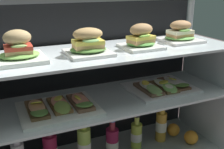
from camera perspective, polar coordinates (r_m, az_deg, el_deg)
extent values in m
cylinder|color=gray|center=(1.84, 14.91, 2.73)|extent=(0.04, 0.04, 0.89)
cube|color=black|center=(1.54, -3.54, 1.08)|extent=(1.20, 0.01, 0.85)
cube|color=silver|center=(1.75, 18.10, -6.68)|extent=(0.01, 0.39, 0.33)
cube|color=silver|center=(1.37, 0.00, -4.98)|extent=(1.22, 0.41, 0.01)
cube|color=silver|center=(1.66, 19.10, 2.54)|extent=(0.01, 0.39, 0.23)
cube|color=silver|center=(1.29, 0.00, 4.79)|extent=(1.22, 0.41, 0.01)
cube|color=white|center=(1.17, -18.37, 3.03)|extent=(0.20, 0.20, 0.02)
ellipsoid|color=#7CB752|center=(1.16, -18.46, 3.86)|extent=(0.16, 0.14, 0.02)
cube|color=#D9B174|center=(1.16, -18.52, 4.43)|extent=(0.11, 0.09, 0.02)
cube|color=#C33D2B|center=(1.16, -18.61, 5.29)|extent=(0.11, 0.09, 0.02)
ellipsoid|color=#93B15E|center=(1.12, -18.45, 5.50)|extent=(0.06, 0.03, 0.01)
ellipsoid|color=tan|center=(1.15, -18.81, 7.16)|extent=(0.11, 0.09, 0.06)
cube|color=white|center=(1.22, -4.86, 4.43)|extent=(0.19, 0.19, 0.01)
ellipsoid|color=#548437|center=(1.21, -4.88, 5.20)|extent=(0.16, 0.14, 0.02)
cube|color=tan|center=(1.21, -4.90, 5.79)|extent=(0.13, 0.09, 0.02)
cube|color=#E7D250|center=(1.20, -4.92, 6.67)|extent=(0.13, 0.09, 0.02)
ellipsoid|color=#8CC970|center=(1.17, -4.33, 6.91)|extent=(0.08, 0.03, 0.02)
ellipsoid|color=tan|center=(1.20, -4.97, 8.26)|extent=(0.13, 0.09, 0.05)
cube|color=white|center=(1.33, 5.88, 5.67)|extent=(0.18, 0.18, 0.01)
ellipsoid|color=#539640|center=(1.33, 5.90, 6.35)|extent=(0.14, 0.12, 0.02)
cube|color=tan|center=(1.33, 5.91, 6.83)|extent=(0.13, 0.09, 0.02)
cube|color=#E5C74D|center=(1.33, 5.94, 7.56)|extent=(0.13, 0.10, 0.02)
ellipsoid|color=#8FC947|center=(1.30, 6.70, 7.80)|extent=(0.07, 0.04, 0.02)
ellipsoid|color=#A87C4F|center=(1.32, 5.99, 9.11)|extent=(0.13, 0.10, 0.06)
cube|color=white|center=(1.52, 13.61, 6.82)|extent=(0.20, 0.20, 0.01)
ellipsoid|color=#68AC4F|center=(1.52, 13.65, 7.38)|extent=(0.16, 0.14, 0.02)
cube|color=tan|center=(1.51, 13.69, 7.79)|extent=(0.12, 0.09, 0.02)
cube|color=beige|center=(1.51, 13.74, 8.47)|extent=(0.13, 0.09, 0.02)
ellipsoid|color=#61983E|center=(1.48, 14.64, 8.72)|extent=(0.07, 0.03, 0.02)
ellipsoid|color=#AB7A4D|center=(1.51, 13.84, 9.74)|extent=(0.13, 0.09, 0.05)
cube|color=white|center=(1.26, -10.81, -6.92)|extent=(0.34, 0.27, 0.01)
cube|color=brown|center=(1.25, -15.06, -6.90)|extent=(0.08, 0.19, 0.01)
ellipsoid|color=#659944|center=(1.19, -14.61, -7.48)|extent=(0.08, 0.10, 0.03)
ellipsoid|color=#EEAA7B|center=(1.24, -15.12, -6.31)|extent=(0.07, 0.16, 0.02)
cylinder|color=#ECE445|center=(1.25, -15.18, -5.62)|extent=(0.06, 0.05, 0.03)
cube|color=brown|center=(1.27, -10.70, -6.14)|extent=(0.08, 0.18, 0.01)
ellipsoid|color=#8EAE4B|center=(1.21, -10.09, -6.62)|extent=(0.07, 0.09, 0.04)
ellipsoid|color=#F09D7B|center=(1.26, -10.74, -5.57)|extent=(0.07, 0.14, 0.02)
cylinder|color=#ECE44C|center=(1.27, -10.93, -4.87)|extent=(0.04, 0.04, 0.02)
cube|color=brown|center=(1.28, -6.50, -5.66)|extent=(0.08, 0.19, 0.02)
ellipsoid|color=#669C46|center=(1.22, -5.67, -6.07)|extent=(0.09, 0.11, 0.03)
ellipsoid|color=#EA9379|center=(1.27, -6.52, -5.07)|extent=(0.07, 0.15, 0.01)
cylinder|color=yellow|center=(1.27, -6.89, -4.71)|extent=(0.04, 0.04, 0.03)
cube|color=white|center=(1.49, 9.84, -2.72)|extent=(0.34, 0.27, 0.01)
cube|color=brown|center=(1.43, 7.46, -2.92)|extent=(0.08, 0.19, 0.02)
ellipsoid|color=#8CB665|center=(1.38, 8.70, -3.16)|extent=(0.09, 0.11, 0.04)
ellipsoid|color=silver|center=(1.43, 7.48, -2.38)|extent=(0.07, 0.15, 0.01)
cylinder|color=yellow|center=(1.44, 6.86, -1.72)|extent=(0.05, 0.05, 0.02)
cube|color=brown|center=(1.48, 10.44, -2.45)|extent=(0.08, 0.18, 0.01)
ellipsoid|color=#8FCC65|center=(1.43, 11.71, -2.69)|extent=(0.08, 0.10, 0.04)
ellipsoid|color=#E5EBC6|center=(1.47, 10.48, -1.86)|extent=(0.07, 0.15, 0.02)
cylinder|color=yellow|center=(1.46, 10.48, -1.53)|extent=(0.07, 0.07, 0.01)
cube|color=brown|center=(1.54, 12.44, -1.78)|extent=(0.08, 0.20, 0.01)
ellipsoid|color=#598337|center=(1.49, 13.84, -2.09)|extent=(0.09, 0.11, 0.04)
ellipsoid|color=silver|center=(1.53, 12.47, -1.34)|extent=(0.07, 0.16, 0.01)
cylinder|color=yellow|center=(1.54, 12.26, -0.87)|extent=(0.05, 0.05, 0.02)
cylinder|color=white|center=(1.35, -18.95, -12.46)|extent=(0.03, 0.03, 0.05)
cylinder|color=#316EB7|center=(1.34, -19.09, -11.32)|extent=(0.03, 0.03, 0.02)
cylinder|color=#912D4A|center=(1.40, -12.76, -11.39)|extent=(0.04, 0.04, 0.04)
cylinder|color=black|center=(1.38, -12.85, -10.35)|extent=(0.04, 0.04, 0.01)
cylinder|color=#B1D555|center=(1.47, -5.69, -14.21)|extent=(0.07, 0.07, 0.19)
cylinder|color=white|center=(1.48, -5.67, -14.70)|extent=(0.07, 0.07, 0.07)
cylinder|color=#BBD246|center=(1.41, -5.83, -10.42)|extent=(0.03, 0.03, 0.03)
cylinder|color=gold|center=(1.40, -5.86, -9.57)|extent=(0.04, 0.04, 0.01)
cylinder|color=#A01D48|center=(1.54, 0.04, -13.44)|extent=(0.07, 0.07, 0.14)
cylinder|color=white|center=(1.55, 0.04, -14.01)|extent=(0.07, 0.07, 0.04)
cylinder|color=maroon|center=(1.49, 0.04, -10.33)|extent=(0.03, 0.03, 0.05)
cylinder|color=#346BAE|center=(1.48, 0.04, -9.28)|extent=(0.03, 0.03, 0.01)
cylinder|color=#B7CA45|center=(1.60, 4.99, -12.28)|extent=(0.06, 0.06, 0.14)
cylinder|color=white|center=(1.60, 4.98, -12.45)|extent=(0.06, 0.06, 0.05)
cylinder|color=#BBCC4D|center=(1.55, 5.09, -9.31)|extent=(0.03, 0.03, 0.05)
cylinder|color=black|center=(1.54, 5.12, -8.36)|extent=(0.03, 0.03, 0.01)
cylinder|color=gold|center=(1.67, 9.97, -10.44)|extent=(0.06, 0.06, 0.17)
cylinder|color=silver|center=(1.67, 9.98, -10.29)|extent=(0.06, 0.06, 0.06)
cylinder|color=gold|center=(1.62, 10.18, -7.04)|extent=(0.03, 0.03, 0.05)
cylinder|color=#306FB5|center=(1.61, 10.25, -6.05)|extent=(0.04, 0.04, 0.01)
sphere|color=orange|center=(1.75, 12.41, -10.94)|extent=(0.08, 0.08, 0.08)
sphere|color=orange|center=(1.70, 15.83, -12.23)|extent=(0.08, 0.08, 0.08)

